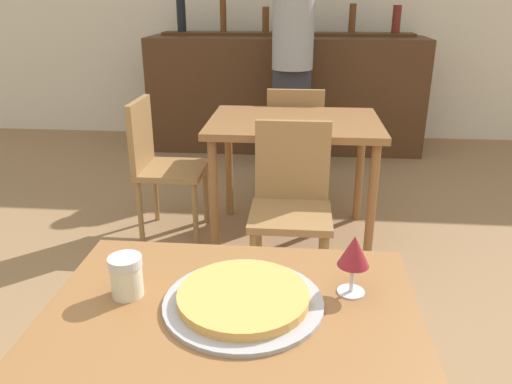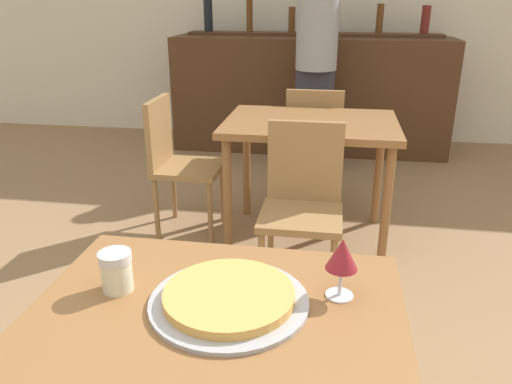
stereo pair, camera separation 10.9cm
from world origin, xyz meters
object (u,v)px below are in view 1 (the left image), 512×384
Objects in this scene: chair_far_side_left at (159,159)px; wine_glass at (354,253)px; chair_far_side_front at (291,196)px; person_standing at (293,54)px; chair_far_side_back at (295,139)px; cheese_shaker at (126,276)px; pizza_tray at (243,299)px.

wine_glass is at bearing -150.47° from chair_far_side_left.
wine_glass is (0.17, -1.22, 0.35)m from chair_far_side_front.
person_standing reaches higher than chair_far_side_front.
chair_far_side_back is at bearing 90.00° from chair_far_side_front.
person_standing is (-0.05, 1.95, 0.48)m from chair_far_side_front.
wine_glass is at bearing -81.95° from chair_far_side_front.
chair_far_side_front is 5.38× the size of wine_glass.
chair_far_side_front is 2.01m from person_standing.
chair_far_side_front is 8.04× the size of cheese_shaker.
chair_far_side_left is 2.18× the size of pizza_tray.
wine_glass is at bearing -86.05° from person_standing.
wine_glass is (0.56, 0.06, 0.06)m from cheese_shaker.
chair_far_side_front is 1.33m from pizza_tray.
wine_glass reaches higher than chair_far_side_back.
pizza_tray is at bearing -163.67° from wine_glass.
wine_glass is at bearing 6.11° from cheese_shaker.
chair_far_side_left is at bearing 111.71° from pizza_tray.
chair_far_side_left is 5.38× the size of wine_glass.
chair_far_side_left is 1.68m from person_standing.
chair_far_side_back is (0.00, 1.08, 0.00)m from chair_far_side_front.
wine_glass reaches higher than pizza_tray.
person_standing is at bearing -28.97° from chair_far_side_left.
cheese_shaker is at bearing -96.03° from person_standing.
chair_far_side_front is 2.18× the size of pizza_tray.
chair_far_side_front is 1.00× the size of chair_far_side_back.
chair_far_side_left is (-0.83, -0.54, 0.00)m from chair_far_side_back.
chair_far_side_front is at bearing -88.65° from person_standing.
person_standing is (0.78, 1.41, 0.48)m from chair_far_side_left.
chair_far_side_front is at bearing 98.05° from wine_glass.
chair_far_side_back is 0.99m from chair_far_side_left.
chair_far_side_left is at bearing 103.53° from cheese_shaker.
person_standing reaches higher than chair_far_side_left.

